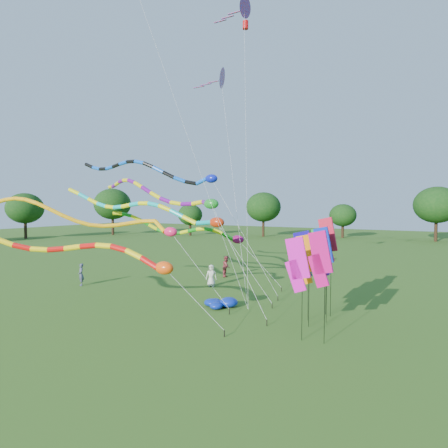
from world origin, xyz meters
The scene contains 22 objects.
ground centered at (0.00, 0.00, 0.00)m, with size 160.00×160.00×0.00m, color #2C5416.
tree_ring centered at (6.62, 6.69, 5.45)m, with size 120.23×112.68×9.56m.
tube_kite_red centered at (-4.25, -1.62, 3.78)m, with size 14.33×4.84×6.05m.
tube_kite_orange centered at (-5.65, 1.45, 5.10)m, with size 13.69×4.33×6.99m.
tube_kite_purple centered at (-3.82, 4.76, 6.60)m, with size 14.60×4.15×8.35m.
tube_kite_blue centered at (-5.50, 6.39, 8.18)m, with size 14.98×1.91×9.68m.
tube_kite_cyan centered at (-4.92, 5.12, 5.58)m, with size 15.66×1.26×7.69m.
tube_kite_green centered at (-3.80, 8.09, 4.07)m, with size 11.56×3.91×5.95m.
delta_kite_high_a centered at (0.34, 7.83, 18.34)m, with size 4.43×4.55×19.11m.
delta_kite_high_c centered at (-2.13, 9.21, 14.83)m, with size 6.90×6.09×16.13m.
banner_pole_blue_a centered at (5.38, 4.50, 3.38)m, with size 1.11×0.50×4.65m.
banner_pole_green centered at (5.99, 5.52, 3.52)m, with size 1.16×0.24×4.78m.
banner_pole_magenta_b centered at (6.90, 1.81, 3.61)m, with size 1.16×0.28×4.88m.
banner_pole_red centered at (6.22, 5.95, 4.03)m, with size 1.14×0.39×5.30m.
banner_pole_blue_b centered at (6.29, 4.74, 3.60)m, with size 1.14×0.40×4.86m.
banner_pole_orange centered at (5.70, 3.71, 3.26)m, with size 1.13×0.44×4.53m.
banner_pole_violet centered at (5.92, 6.18, 3.24)m, with size 1.10×0.52×4.51m.
banner_pole_magenta_a centered at (5.94, 1.70, 3.32)m, with size 1.16×0.09×4.58m.
blue_nylon_heap centered at (0.23, 4.23, 0.24)m, with size 1.81×1.29×0.56m.
person_a centered at (-2.85, 9.06, 0.79)m, with size 0.77×0.50×1.58m, color silver.
person_b centered at (-11.37, 4.66, 0.81)m, with size 0.59×0.39×1.63m, color #44475F.
person_c centered at (-3.59, 12.73, 0.87)m, with size 0.84×0.66×1.73m, color #96363B.
Camera 1 is at (11.01, -14.05, 5.96)m, focal length 30.00 mm.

